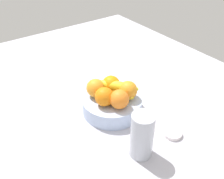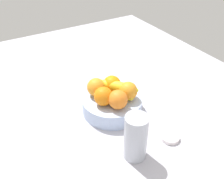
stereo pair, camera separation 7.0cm
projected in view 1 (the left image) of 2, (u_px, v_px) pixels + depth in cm
name	position (u px, v px, depth cm)	size (l,w,h in cm)	color
ground_plane	(112.00, 116.00, 100.71)	(180.00, 140.00, 3.00)	#B3B1BE
fruit_bowl	(112.00, 104.00, 99.58)	(22.84, 22.84, 6.03)	#ADC0E3
orange_front_left	(104.00, 97.00, 92.79)	(7.02, 7.02, 7.02)	orange
orange_front_right	(120.00, 99.00, 91.69)	(7.02, 7.02, 7.02)	orange
orange_center	(128.00, 90.00, 96.05)	(7.02, 7.02, 7.02)	orange
orange_back_left	(111.00, 85.00, 99.09)	(7.02, 7.02, 7.02)	orange
orange_back_right	(96.00, 88.00, 97.23)	(7.02, 7.02, 7.02)	orange
banana_bunch	(115.00, 88.00, 97.69)	(17.28, 13.84, 6.20)	yellow
thermos_tumbler	(142.00, 136.00, 79.05)	(7.26, 7.26, 15.89)	#B4B9C5
jar_lid	(173.00, 133.00, 90.04)	(6.45, 6.45, 1.38)	white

